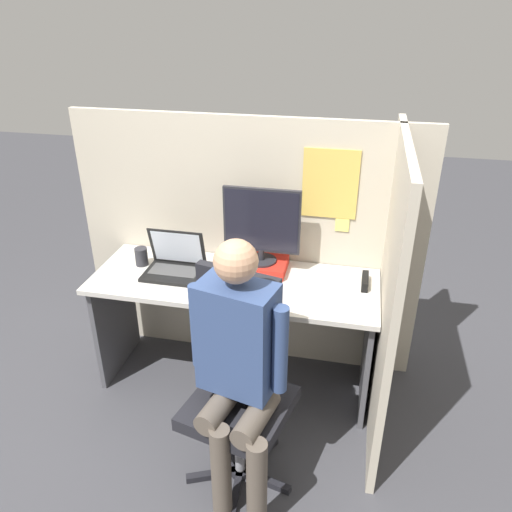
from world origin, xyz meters
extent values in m
plane|color=#3D3D42|center=(0.00, 0.00, 0.00)|extent=(12.00, 12.00, 0.00)
cube|color=#B7AD99|center=(0.00, 0.64, 0.81)|extent=(2.17, 0.04, 1.63)
cube|color=gold|center=(0.50, 0.61, 1.27)|extent=(0.32, 0.01, 0.41)
cube|color=#F4EA66|center=(0.58, 0.61, 1.02)|extent=(0.08, 0.01, 0.08)
cube|color=#B7AD99|center=(0.86, 0.24, 0.81)|extent=(0.04, 1.23, 1.63)
cube|color=beige|center=(0.00, 0.31, 0.73)|extent=(1.67, 0.61, 0.03)
cube|color=#4C4C51|center=(-0.80, 0.31, 0.36)|extent=(0.03, 0.52, 0.72)
cube|color=#4C4C51|center=(0.80, 0.31, 0.36)|extent=(0.03, 0.52, 0.72)
cube|color=red|center=(0.13, 0.46, 0.78)|extent=(0.30, 0.24, 0.06)
cylinder|color=#232328|center=(0.13, 0.46, 0.81)|extent=(0.18, 0.18, 0.01)
cylinder|color=#232328|center=(0.13, 0.46, 0.85)|extent=(0.04, 0.04, 0.07)
cube|color=#232328|center=(0.13, 0.46, 1.07)|extent=(0.45, 0.02, 0.39)
cube|color=black|center=(0.13, 0.45, 1.07)|extent=(0.43, 0.00, 0.37)
cube|color=black|center=(-0.36, 0.28, 0.76)|extent=(0.34, 0.25, 0.02)
cube|color=#424242|center=(-0.36, 0.30, 0.77)|extent=(0.29, 0.14, 0.00)
cube|color=black|center=(-0.36, 0.38, 0.89)|extent=(0.34, 0.07, 0.24)
cube|color=silver|center=(-0.36, 0.37, 0.89)|extent=(0.30, 0.06, 0.21)
ellipsoid|color=black|center=(-0.11, 0.27, 0.77)|extent=(0.07, 0.06, 0.04)
cube|color=black|center=(0.75, 0.40, 0.78)|extent=(0.04, 0.17, 0.06)
cone|color=orange|center=(-0.03, 0.15, 0.77)|extent=(0.05, 0.10, 0.05)
cylinder|color=green|center=(-0.03, 0.22, 0.77)|extent=(0.03, 0.02, 0.03)
cylinder|color=black|center=(0.20, -0.39, 0.02)|extent=(0.10, 0.10, 0.04)
cube|color=black|center=(0.33, -0.42, 0.02)|extent=(0.28, 0.10, 0.04)
cube|color=black|center=(0.27, -0.27, 0.02)|extent=(0.18, 0.26, 0.04)
cube|color=black|center=(0.11, -0.28, 0.02)|extent=(0.21, 0.24, 0.04)
cube|color=black|center=(0.07, -0.44, 0.02)|extent=(0.27, 0.14, 0.04)
cube|color=black|center=(0.21, -0.53, 0.02)|extent=(0.06, 0.28, 0.04)
cylinder|color=gray|center=(0.20, -0.39, 0.23)|extent=(0.05, 0.05, 0.38)
cube|color=black|center=(0.20, -0.39, 0.45)|extent=(0.55, 0.55, 0.07)
cube|color=black|center=(0.14, -0.14, 0.78)|extent=(0.44, 0.15, 0.57)
cylinder|color=brown|center=(0.14, -0.48, 0.54)|extent=(0.18, 0.32, 0.11)
cylinder|color=brown|center=(0.17, -0.63, 0.27)|extent=(0.09, 0.09, 0.54)
cylinder|color=brown|center=(0.31, -0.52, 0.54)|extent=(0.18, 0.32, 0.11)
cylinder|color=brown|center=(0.35, -0.67, 0.27)|extent=(0.09, 0.09, 0.54)
cube|color=#334775|center=(0.20, -0.39, 0.87)|extent=(0.38, 0.27, 0.54)
sphere|color=tan|center=(0.20, -0.39, 1.25)|extent=(0.19, 0.19, 0.19)
cylinder|color=#334775|center=(0.00, -0.34, 0.87)|extent=(0.07, 0.07, 0.43)
cylinder|color=#334775|center=(0.40, -0.44, 0.87)|extent=(0.07, 0.07, 0.43)
cylinder|color=#28282D|center=(-0.60, 0.37, 0.80)|extent=(0.08, 0.08, 0.11)
camera|label=1|loc=(0.66, -2.13, 2.20)|focal=35.00mm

